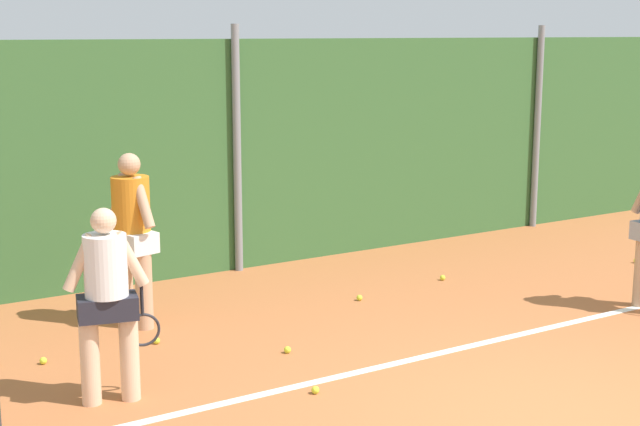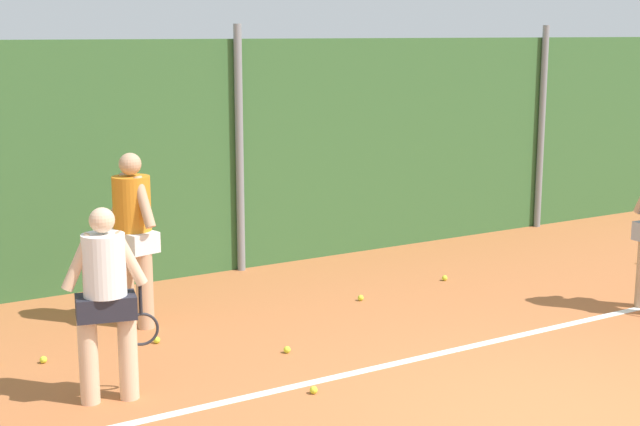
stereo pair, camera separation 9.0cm
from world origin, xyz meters
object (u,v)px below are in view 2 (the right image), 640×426
(player_backcourt_far, at_px, (133,229))
(tennis_ball_3, at_px, (287,350))
(player_midcourt, at_px, (106,294))
(tennis_ball_5, at_px, (43,360))
(tennis_ball_1, at_px, (361,298))
(tennis_ball_7, at_px, (640,261))
(tennis_ball_2, at_px, (314,390))
(tennis_ball_4, at_px, (445,278))
(tennis_ball_6, at_px, (157,340))

(player_backcourt_far, xyz_separation_m, tennis_ball_3, (0.91, -1.56, -0.97))
(player_midcourt, relative_size, tennis_ball_5, 24.37)
(tennis_ball_1, distance_m, tennis_ball_7, 4.04)
(player_backcourt_far, xyz_separation_m, tennis_ball_2, (0.63, -2.53, -0.97))
(tennis_ball_5, bearing_deg, player_backcourt_far, 30.24)
(tennis_ball_4, relative_size, tennis_ball_6, 1.00)
(tennis_ball_5, height_order, tennis_ball_7, same)
(tennis_ball_3, height_order, tennis_ball_5, same)
(tennis_ball_1, xyz_separation_m, tennis_ball_3, (-1.53, -1.05, 0.00))
(tennis_ball_7, bearing_deg, tennis_ball_4, 165.94)
(player_backcourt_far, xyz_separation_m, tennis_ball_1, (2.44, -0.51, -0.97))
(player_backcourt_far, relative_size, tennis_ball_4, 26.94)
(player_midcourt, distance_m, tennis_ball_3, 1.99)
(tennis_ball_5, bearing_deg, tennis_ball_3, -24.16)
(tennis_ball_1, bearing_deg, player_midcourt, -158.73)
(tennis_ball_3, xyz_separation_m, tennis_ball_7, (5.54, 0.56, 0.00))
(tennis_ball_1, xyz_separation_m, tennis_ball_2, (-1.81, -2.02, 0.00))
(player_midcourt, relative_size, tennis_ball_7, 24.37)
(tennis_ball_5, bearing_deg, tennis_ball_1, 2.31)
(player_midcourt, xyz_separation_m, tennis_ball_6, (0.83, 1.12, -0.87))
(tennis_ball_1, distance_m, tennis_ball_6, 2.48)
(tennis_ball_1, bearing_deg, tennis_ball_2, -131.84)
(tennis_ball_6, bearing_deg, tennis_ball_7, -2.91)
(player_midcourt, height_order, tennis_ball_6, player_midcourt)
(player_midcourt, relative_size, tennis_ball_1, 24.37)
(player_backcourt_far, relative_size, tennis_ball_6, 26.94)
(tennis_ball_1, bearing_deg, player_backcourt_far, 168.21)
(tennis_ball_1, height_order, tennis_ball_6, same)
(tennis_ball_6, bearing_deg, player_midcourt, -126.45)
(tennis_ball_2, relative_size, tennis_ball_5, 1.00)
(player_midcourt, bearing_deg, tennis_ball_6, 67.04)
(tennis_ball_2, xyz_separation_m, tennis_ball_4, (3.15, 2.20, 0.00))
(player_backcourt_far, bearing_deg, tennis_ball_7, 67.32)
(tennis_ball_3, height_order, tennis_ball_7, same)
(player_midcourt, height_order, tennis_ball_7, player_midcourt)
(player_midcourt, distance_m, tennis_ball_1, 3.65)
(tennis_ball_3, bearing_deg, tennis_ball_5, 155.84)
(tennis_ball_3, bearing_deg, tennis_ball_4, 23.20)
(tennis_ball_3, distance_m, tennis_ball_5, 2.22)
(player_backcourt_far, relative_size, tennis_ball_3, 26.94)
(player_backcourt_far, xyz_separation_m, tennis_ball_7, (6.45, -1.01, -0.97))
(player_backcourt_far, xyz_separation_m, tennis_ball_5, (-1.12, -0.65, -0.97))
(player_backcourt_far, distance_m, tennis_ball_6, 1.18)
(player_backcourt_far, height_order, tennis_ball_1, player_backcourt_far)
(player_midcourt, xyz_separation_m, tennis_ball_3, (1.78, 0.23, -0.87))
(tennis_ball_5, relative_size, tennis_ball_6, 1.00)
(tennis_ball_1, distance_m, tennis_ball_2, 2.72)
(player_midcourt, bearing_deg, tennis_ball_2, -12.83)
(player_midcourt, xyz_separation_m, tennis_ball_4, (4.64, 1.46, -0.87))
(player_midcourt, height_order, tennis_ball_2, player_midcourt)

